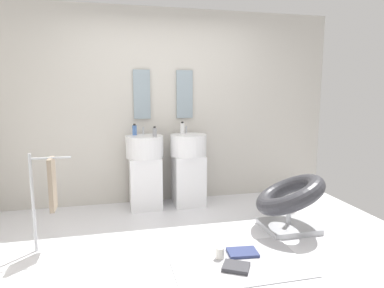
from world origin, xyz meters
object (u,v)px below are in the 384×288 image
(pedestal_sink_right, at_px, (188,167))
(soap_bottle_white, at_px, (182,128))
(towel_rack, at_px, (49,186))
(magazine_charcoal, at_px, (236,267))
(lounge_chair, at_px, (290,199))
(pedestal_sink_left, at_px, (145,169))
(magazine_navy, at_px, (243,252))
(soap_bottle_blue, at_px, (135,130))
(coffee_mug, at_px, (220,253))
(soap_bottle_grey, at_px, (155,132))

(pedestal_sink_right, distance_m, soap_bottle_white, 0.53)
(towel_rack, xyz_separation_m, magazine_charcoal, (1.59, -0.77, -0.60))
(soap_bottle_white, bearing_deg, pedestal_sink_right, -59.50)
(pedestal_sink_right, distance_m, towel_rack, 1.86)
(magazine_charcoal, bearing_deg, lounge_chair, 68.15)
(pedestal_sink_left, xyz_separation_m, magazine_charcoal, (0.60, -1.77, -0.49))
(magazine_navy, bearing_deg, soap_bottle_white, 104.02)
(lounge_chair, distance_m, magazine_navy, 0.91)
(towel_rack, xyz_separation_m, soap_bottle_blue, (0.88, 1.09, 0.39))
(magazine_navy, relative_size, coffee_mug, 2.70)
(magazine_navy, xyz_separation_m, soap_bottle_grey, (-0.63, 1.43, 0.99))
(magazine_charcoal, bearing_deg, pedestal_sink_left, 138.65)
(soap_bottle_blue, bearing_deg, soap_bottle_grey, -38.55)
(soap_bottle_blue, relative_size, soap_bottle_white, 0.91)
(magazine_charcoal, height_order, soap_bottle_grey, soap_bottle_grey)
(lounge_chair, relative_size, soap_bottle_white, 6.37)
(towel_rack, height_order, magazine_navy, towel_rack)
(pedestal_sink_left, relative_size, coffee_mug, 10.34)
(magazine_navy, xyz_separation_m, coffee_mug, (-0.23, -0.03, 0.04))
(towel_rack, bearing_deg, pedestal_sink_left, 45.16)
(lounge_chair, height_order, soap_bottle_white, soap_bottle_white)
(lounge_chair, xyz_separation_m, magazine_navy, (-0.72, -0.45, -0.33))
(soap_bottle_white, bearing_deg, magazine_charcoal, -87.60)
(coffee_mug, distance_m, soap_bottle_blue, 2.01)
(coffee_mug, bearing_deg, magazine_charcoal, -70.06)
(magazine_navy, distance_m, soap_bottle_grey, 1.85)
(coffee_mug, relative_size, soap_bottle_grey, 0.80)
(pedestal_sink_right, bearing_deg, soap_bottle_grey, -167.84)
(soap_bottle_grey, bearing_deg, towel_rack, -141.07)
(towel_rack, height_order, soap_bottle_white, soap_bottle_white)
(magazine_charcoal, bearing_deg, towel_rack, -175.88)
(pedestal_sink_right, xyz_separation_m, towel_rack, (-1.57, -1.00, 0.11))
(pedestal_sink_left, relative_size, magazine_charcoal, 4.73)
(magazine_navy, relative_size, magazine_charcoal, 1.24)
(towel_rack, relative_size, soap_bottle_grey, 7.46)
(towel_rack, relative_size, magazine_navy, 3.46)
(lounge_chair, xyz_separation_m, coffee_mug, (-0.95, -0.48, -0.29))
(soap_bottle_blue, height_order, soap_bottle_white, soap_bottle_white)
(lounge_chair, relative_size, soap_bottle_blue, 6.99)
(towel_rack, bearing_deg, soap_bottle_blue, 51.17)
(towel_rack, distance_m, soap_bottle_blue, 1.45)
(magazine_charcoal, bearing_deg, soap_bottle_grey, 135.90)
(pedestal_sink_left, height_order, pedestal_sink_right, same)
(pedestal_sink_right, bearing_deg, magazine_navy, -83.55)
(pedestal_sink_left, relative_size, soap_bottle_blue, 7.15)
(soap_bottle_blue, bearing_deg, magazine_charcoal, -69.03)
(lounge_chair, bearing_deg, pedestal_sink_left, 143.69)
(pedestal_sink_right, relative_size, coffee_mug, 10.34)
(towel_rack, xyz_separation_m, magazine_navy, (1.74, -0.53, -0.61))
(magazine_navy, relative_size, soap_bottle_grey, 2.16)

